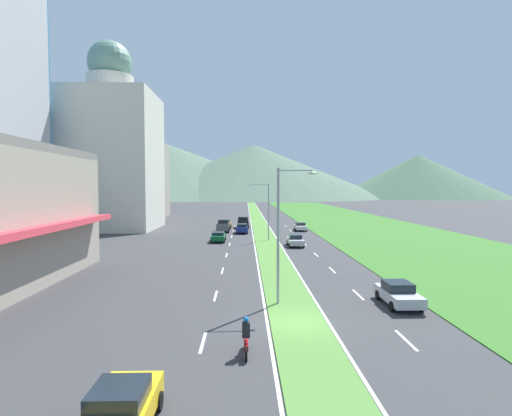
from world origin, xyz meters
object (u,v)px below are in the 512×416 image
object	(u,v)px
car_3	(121,408)
car_2	(218,236)
car_0	(226,224)
car_6	(295,240)
pickup_truck_0	(243,223)
street_lamp_mid	(266,207)
car_4	(398,294)
car_1	(242,228)
motorcycle_rider	(246,339)
pickup_truck_1	(223,226)
street_lamp_near	(282,226)
car_5	(300,227)

from	to	relation	value
car_3	car_2	bearing A→B (deg)	-0.14
car_0	car_6	bearing A→B (deg)	-156.56
car_3	car_0	bearing A→B (deg)	-0.25
car_2	pickup_truck_0	xyz separation A→B (m)	(3.41, 19.52, 0.26)
pickup_truck_0	street_lamp_mid	bearing A→B (deg)	-169.62
car_4	car_6	distance (m)	26.91
car_1	car_2	xyz separation A→B (m)	(-3.29, -10.37, -0.08)
motorcycle_rider	car_2	bearing A→B (deg)	5.61
car_0	car_4	bearing A→B (deg)	-164.81
car_2	street_lamp_mid	bearing A→B (deg)	-81.15
car_0	pickup_truck_1	xyz separation A→B (m)	(-0.15, -6.08, 0.19)
street_lamp_near	car_5	bearing A→B (deg)	80.69
car_3	motorcycle_rider	world-z (taller)	motorcycle_rider
motorcycle_rider	car_4	bearing A→B (deg)	-52.67
street_lamp_near	car_0	size ratio (longest dim) A/B	2.12
pickup_truck_1	car_4	bearing A→B (deg)	-162.65
car_3	pickup_truck_1	bearing A→B (deg)	-0.12
street_lamp_mid	car_0	bearing A→B (deg)	110.45
pickup_truck_0	pickup_truck_1	world-z (taller)	same
car_5	pickup_truck_1	distance (m)	13.64
street_lamp_mid	car_2	size ratio (longest dim) A/B	1.78
car_0	motorcycle_rider	distance (m)	57.92
car_0	car_3	size ratio (longest dim) A/B	1.04
street_lamp_mid	car_2	distance (m)	8.00
street_lamp_near	pickup_truck_1	size ratio (longest dim) A/B	1.66
car_0	motorcycle_rider	world-z (taller)	motorcycle_rider
car_0	motorcycle_rider	size ratio (longest dim) A/B	2.11
car_2	motorcycle_rider	xyz separation A→B (m)	(3.83, -38.98, 0.02)
pickup_truck_0	motorcycle_rider	bearing A→B (deg)	-179.59
street_lamp_mid	motorcycle_rider	size ratio (longest dim) A/B	4.12
pickup_truck_1	motorcycle_rider	world-z (taller)	pickup_truck_1
street_lamp_near	car_5	world-z (taller)	street_lamp_near
car_2	car_5	world-z (taller)	car_5
car_3	car_5	distance (m)	60.41
motorcycle_rider	pickup_truck_0	bearing A→B (deg)	0.41
car_3	car_6	world-z (taller)	car_3
car_6	car_0	bearing A→B (deg)	-156.56
car_6	pickup_truck_0	xyz separation A→B (m)	(-6.95, 24.21, 0.22)
car_4	street_lamp_mid	bearing A→B (deg)	-167.81
street_lamp_near	pickup_truck_1	bearing A→B (deg)	98.10
car_6	pickup_truck_0	bearing A→B (deg)	-163.97
car_2	car_4	size ratio (longest dim) A/B	1.07
pickup_truck_0	car_5	bearing A→B (deg)	-118.29
car_4	car_0	bearing A→B (deg)	-164.81
pickup_truck_1	car_3	bearing A→B (deg)	179.88
street_lamp_near	car_6	size ratio (longest dim) A/B	1.99
car_5	pickup_truck_1	world-z (taller)	pickup_truck_1
car_6	street_lamp_near	bearing A→B (deg)	-8.96
car_2	car_1	bearing A→B (deg)	-17.58
pickup_truck_0	pickup_truck_1	bearing A→B (deg)	153.37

